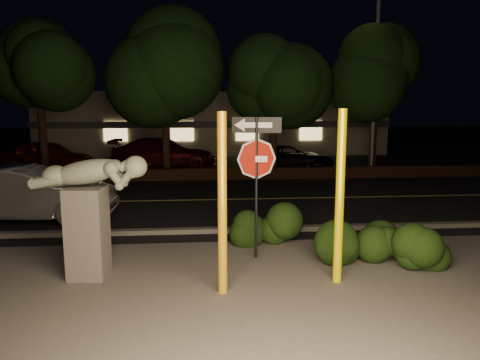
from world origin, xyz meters
The scene contains 24 objects.
ground centered at (0.00, 10.00, 0.00)m, with size 90.00×90.00×0.00m, color black.
patio centered at (0.00, -1.00, 0.01)m, with size 14.00×6.00×0.02m, color #4C4944.
road centered at (0.00, 7.00, 0.01)m, with size 80.00×8.00×0.01m, color black.
lane_marking centered at (0.00, 7.00, 0.02)m, with size 80.00×0.12×0.01m, color #BAAC4A.
curb centered at (0.00, 2.90, 0.06)m, with size 80.00×0.25×0.12m, color #4C4944.
brick_wall centered at (0.00, 11.30, 0.25)m, with size 40.00×0.35×0.50m, color #3F2114.
parking_lot centered at (0.00, 17.00, 0.01)m, with size 40.00×12.00×0.01m, color black.
building centered at (0.00, 24.99, 2.00)m, with size 22.00×10.20×4.00m.
tree_far_a centered at (-8.00, 13.00, 5.34)m, with size 4.60×4.60×7.43m.
tree_far_b centered at (-2.50, 13.20, 6.05)m, with size 5.20×5.20×8.41m.
tree_far_c centered at (2.50, 12.80, 5.66)m, with size 4.80×4.80×7.84m.
tree_far_d centered at (7.50, 13.30, 5.42)m, with size 4.40×4.40×7.42m.
yellow_pole_left centered at (-0.55, -1.05, 1.60)m, with size 0.16×0.16×3.20m, color yellow.
yellow_pole_right centered at (1.61, -0.72, 1.62)m, with size 0.16×0.16×3.24m, color #FFF400.
signpost centered at (0.26, 0.80, 2.16)m, with size 1.02×0.20×3.04m.
sculpture centered at (-3.03, -0.05, 1.46)m, with size 2.22×0.77×2.37m.
hedge_center centered at (0.69, 1.71, 0.51)m, with size 1.97×0.92×1.03m, color black.
hedge_right centered at (2.43, 0.44, 0.59)m, with size 1.80×0.96×1.18m, color black.
hedge_far_right centered at (3.46, -0.09, 0.50)m, with size 1.44×0.90×1.00m, color black.
streetlight centered at (7.11, 12.91, 5.67)m, with size 1.41×0.55×9.53m.
silver_sedan centered at (-5.76, 4.60, 0.78)m, with size 1.64×4.71×1.55m, color silver.
parked_car_red centered at (-8.40, 14.70, 0.75)m, with size 1.77×4.40×1.50m, color maroon.
parked_car_darkred centered at (-2.75, 15.14, 0.77)m, with size 2.16×5.31×1.54m, color #3E070C.
parked_car_dark centered at (3.46, 13.74, 0.62)m, with size 2.05×4.45×1.24m, color black.
Camera 1 is at (-0.91, -8.88, 3.34)m, focal length 35.00 mm.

